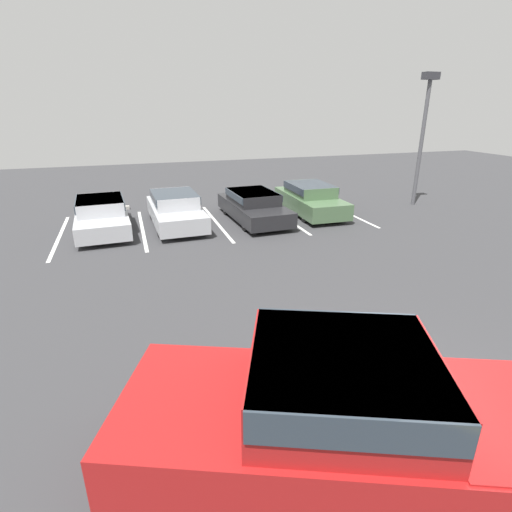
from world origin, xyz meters
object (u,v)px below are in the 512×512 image
Objects in this scene: parked_sedan_a at (101,214)px; pickup_truck at (365,426)px; parked_sedan_c at (253,205)px; parked_sedan_b at (175,208)px; wheel_stop_curb at (107,209)px; parked_sedan_d at (310,198)px; light_post at (424,124)px.

pickup_truck is at bearing 12.06° from parked_sedan_a.
pickup_truck is 12.23m from parked_sedan_c.
pickup_truck reaches higher than parked_sedan_c.
parked_sedan_b is at bearing -96.76° from parked_sedan_c.
parked_sedan_a is 2.31× the size of wheel_stop_curb.
parked_sedan_d reaches higher than parked_sedan_a.
parked_sedan_c is 2.37× the size of wheel_stop_curb.
light_post is at bearing 86.95° from parked_sedan_a.
wheel_stop_curb is (-13.71, 3.22, -3.56)m from light_post.
pickup_truck reaches higher than parked_sedan_b.
parked_sedan_b is 11.48m from light_post.
light_post reaches higher than parked_sedan_d.
parked_sedan_a is at bearing 127.77° from pickup_truck.
parked_sedan_b reaches higher than parked_sedan_a.
parked_sedan_d is 6.12m from light_post.
parked_sedan_d is (2.65, 0.29, 0.04)m from parked_sedan_c.
parked_sedan_d reaches higher than parked_sedan_c.
wheel_stop_curb is (-2.62, 3.29, -0.60)m from parked_sedan_b.
parked_sedan_c is 2.67m from parked_sedan_d.
parked_sedan_b is 5.74m from parked_sedan_d.
light_post is (11.09, 0.07, 2.96)m from parked_sedan_b.
parked_sedan_c is at bearing -82.46° from parked_sedan_d.
parked_sedan_b is at bearing -51.44° from wheel_stop_curb.
light_post reaches higher than pickup_truck.
pickup_truck is at bearing -78.18° from wheel_stop_curb.
pickup_truck is 1.38× the size of parked_sedan_b.
pickup_truck is 1.38× the size of parked_sedan_d.
parked_sedan_d reaches higher than parked_sedan_b.
parked_sedan_c is at bearing -31.67° from wheel_stop_curb.
parked_sedan_c is (3.09, -0.23, -0.04)m from parked_sedan_b.
parked_sedan_a reaches higher than parked_sedan_c.
parked_sedan_b is at bearing 115.62° from pickup_truck.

